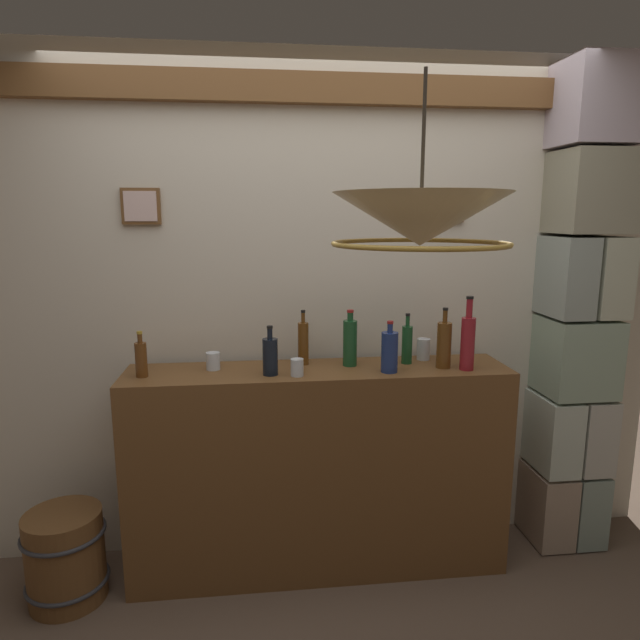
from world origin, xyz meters
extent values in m
cube|color=beige|center=(0.00, 1.10, 1.28)|extent=(3.78, 0.08, 2.57)
cube|color=brown|center=(0.00, 1.04, 2.36)|extent=(3.78, 0.10, 0.14)
cube|color=brown|center=(-0.83, 1.05, 1.82)|extent=(0.18, 0.03, 0.17)
cube|color=beige|center=(-0.83, 1.03, 1.82)|extent=(0.15, 0.01, 0.14)
cube|color=brown|center=(0.68, 1.05, 1.82)|extent=(0.18, 0.03, 0.16)
cube|color=beige|center=(0.68, 1.03, 1.82)|extent=(0.15, 0.01, 0.13)
cube|color=gray|center=(1.27, 0.93, 0.21)|extent=(0.19, 0.38, 0.40)
cube|color=gray|center=(1.46, 0.93, 0.21)|extent=(0.17, 0.38, 0.40)
cube|color=beige|center=(1.27, 0.93, 0.63)|extent=(0.18, 0.38, 0.40)
cube|color=#B6B5A9|center=(1.46, 0.93, 0.63)|extent=(0.18, 0.38, 0.40)
cube|color=#91A890|center=(1.37, 0.93, 1.05)|extent=(0.34, 0.38, 0.40)
cube|color=#909C92|center=(1.27, 0.93, 1.47)|extent=(0.17, 0.38, 0.40)
cube|color=#B7BBA1|center=(1.46, 0.93, 1.47)|extent=(0.17, 0.38, 0.40)
cube|color=gray|center=(1.37, 0.93, 1.89)|extent=(0.34, 0.38, 0.40)
cube|color=#B8A9B4|center=(1.37, 0.93, 2.30)|extent=(0.37, 0.38, 0.40)
cube|color=brown|center=(0.00, 0.83, 0.52)|extent=(1.85, 0.39, 1.04)
cylinder|color=brown|center=(-0.07, 0.92, 1.15)|extent=(0.05, 0.05, 0.21)
cylinder|color=brown|center=(-0.07, 0.92, 1.28)|extent=(0.02, 0.02, 0.05)
cylinder|color=black|center=(-0.07, 0.92, 1.31)|extent=(0.02, 0.02, 0.01)
cylinder|color=#5F3514|center=(-0.82, 0.79, 1.12)|extent=(0.05, 0.05, 0.16)
cylinder|color=#5F3514|center=(-0.82, 0.79, 1.23)|extent=(0.02, 0.02, 0.04)
cylinder|color=#B7932D|center=(-0.82, 0.79, 1.25)|extent=(0.03, 0.03, 0.01)
cylinder|color=brown|center=(0.60, 0.78, 1.16)|extent=(0.07, 0.07, 0.22)
cylinder|color=brown|center=(0.60, 0.78, 1.30)|extent=(0.02, 0.02, 0.06)
cylinder|color=black|center=(0.60, 0.78, 1.33)|extent=(0.03, 0.03, 0.01)
cylinder|color=black|center=(-0.23, 0.76, 1.13)|extent=(0.07, 0.07, 0.17)
cylinder|color=black|center=(-0.23, 0.76, 1.24)|extent=(0.02, 0.02, 0.05)
cylinder|color=black|center=(-0.23, 0.76, 1.27)|extent=(0.03, 0.03, 0.01)
cylinder|color=maroon|center=(0.70, 0.73, 1.17)|extent=(0.07, 0.07, 0.25)
cylinder|color=maroon|center=(0.70, 0.73, 1.34)|extent=(0.03, 0.03, 0.09)
cylinder|color=black|center=(0.70, 0.73, 1.39)|extent=(0.03, 0.03, 0.01)
cylinder|color=navy|center=(0.32, 0.74, 1.14)|extent=(0.08, 0.08, 0.19)
cylinder|color=navy|center=(0.32, 0.74, 1.26)|extent=(0.03, 0.03, 0.04)
cylinder|color=maroon|center=(0.32, 0.74, 1.28)|extent=(0.03, 0.03, 0.01)
cylinder|color=#184924|center=(0.45, 0.88, 1.14)|extent=(0.05, 0.05, 0.19)
cylinder|color=#184924|center=(0.45, 0.88, 1.26)|extent=(0.02, 0.02, 0.05)
cylinder|color=black|center=(0.45, 0.88, 1.29)|extent=(0.02, 0.02, 0.01)
cylinder|color=#1A4B27|center=(0.16, 0.87, 1.16)|extent=(0.07, 0.07, 0.23)
cylinder|color=#1A4B27|center=(0.16, 0.87, 1.29)|extent=(0.03, 0.03, 0.04)
cylinder|color=maroon|center=(0.16, 0.87, 1.32)|extent=(0.03, 0.03, 0.01)
cylinder|color=silver|center=(-0.11, 0.72, 1.08)|extent=(0.06, 0.06, 0.08)
cylinder|color=silver|center=(0.55, 0.94, 1.10)|extent=(0.07, 0.07, 0.11)
cylinder|color=silver|center=(-0.50, 0.87, 1.09)|extent=(0.07, 0.07, 0.08)
cone|color=beige|center=(0.23, 0.01, 1.76)|extent=(0.56, 0.56, 0.17)
cylinder|color=black|center=(0.23, 0.01, 2.03)|extent=(0.01, 0.01, 0.37)
torus|color=#AD8433|center=(0.23, 0.01, 1.68)|extent=(0.57, 0.57, 0.02)
cylinder|color=brown|center=(-1.20, 0.70, 0.22)|extent=(0.35, 0.35, 0.43)
torus|color=#333338|center=(-1.20, 0.70, 0.34)|extent=(0.37, 0.37, 0.02)
torus|color=#333338|center=(-1.20, 0.70, 0.10)|extent=(0.37, 0.37, 0.02)
camera|label=1|loc=(-0.29, -1.71, 1.78)|focal=30.82mm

